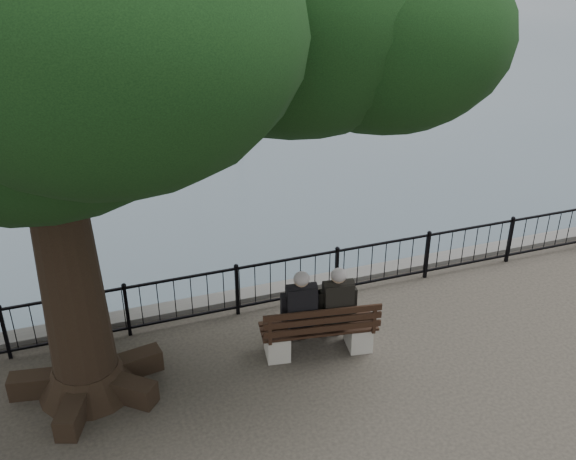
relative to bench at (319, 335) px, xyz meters
name	(u,v)px	position (x,y,z in m)	size (l,w,h in m)	color
harbor	(280,312)	(0.00, 2.09, -0.86)	(260.00, 260.00, 1.20)	#4A4A48
railing	(288,279)	(0.00, 1.59, 0.19)	(22.06, 0.06, 1.00)	black
bench	(319,335)	(0.00, 0.00, 0.00)	(2.05, 0.89, 1.04)	#9D9B8F
person_left	(299,313)	(-0.30, 0.16, 0.40)	(0.54, 0.87, 1.66)	black
person_right	(335,310)	(0.31, 0.07, 0.40)	(0.54, 0.87, 1.66)	black
tree	(93,10)	(-2.97, 0.48, 5.34)	(10.62, 7.42, 8.67)	black
sailboat_c	(239,107)	(3.38, 17.44, -1.07)	(1.77, 4.91, 8.96)	white
sailboat_f	(185,52)	(3.41, 29.11, -1.00)	(2.15, 5.82, 12.72)	white
sailboat_g	(254,23)	(10.23, 37.94, -1.06)	(3.21, 6.20, 10.93)	white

